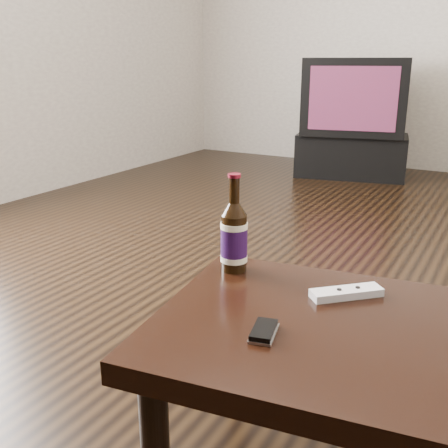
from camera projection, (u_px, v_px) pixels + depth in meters
The scene contains 7 objects.
floor at pixel (354, 321), 1.94m from camera, with size 5.00×6.00×0.01m, color black.
tv_stand at pixel (351, 155), 4.26m from camera, with size 0.86×0.43×0.34m, color black.
tv at pixel (355, 97), 4.12m from camera, with size 0.87×0.64×0.59m.
coffee_table at pixel (399, 359), 1.07m from camera, with size 1.10×0.74×0.38m.
beer_bottle at pixel (234, 237), 1.36m from camera, with size 0.08×0.08×0.26m.
phone at pixel (264, 331), 1.06m from camera, with size 0.07×0.10×0.02m.
remote at pixel (346, 293), 1.23m from camera, with size 0.16×0.15×0.02m.
Camera 1 is at (0.44, -1.75, 0.92)m, focal length 42.00 mm.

